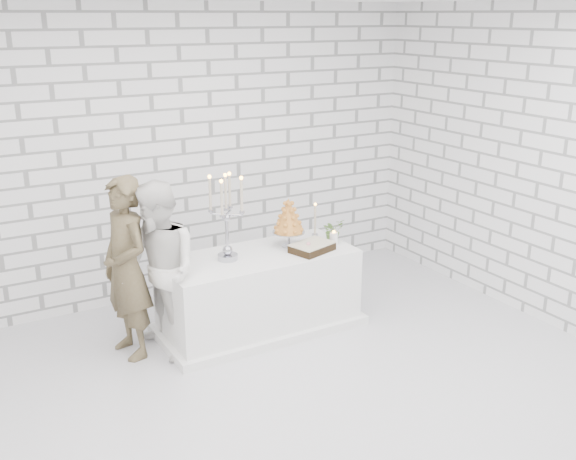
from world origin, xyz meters
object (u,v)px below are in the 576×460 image
object	(u,v)px
candelabra	(226,217)
bride	(160,272)
cake_table	(259,292)
croquembouche	(289,223)
groom	(126,268)

from	to	relation	value
candelabra	bride	bearing A→B (deg)	-175.31
cake_table	croquembouche	distance (m)	0.71
groom	bride	bearing A→B (deg)	44.94
cake_table	candelabra	xyz separation A→B (m)	(-0.30, 0.02, 0.78)
groom	croquembouche	bearing A→B (deg)	76.63
bride	croquembouche	world-z (taller)	bride
groom	candelabra	distance (m)	0.97
cake_table	groom	size ratio (longest dim) A/B	1.12
groom	candelabra	xyz separation A→B (m)	(0.90, -0.11, 0.35)
bride	candelabra	bearing A→B (deg)	86.66
groom	candelabra	world-z (taller)	groom
groom	bride	size ratio (longest dim) A/B	1.03
cake_table	croquembouche	xyz separation A→B (m)	(0.36, 0.06, 0.61)
cake_table	groom	distance (m)	1.29
croquembouche	cake_table	bearing A→B (deg)	-171.12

